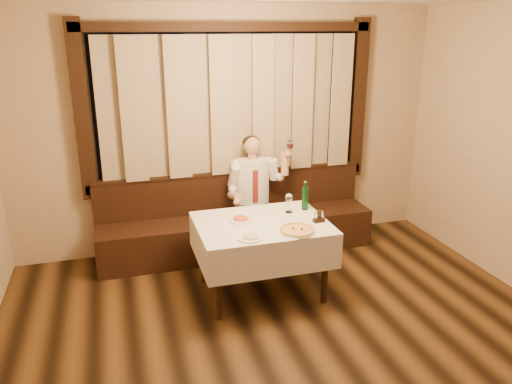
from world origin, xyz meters
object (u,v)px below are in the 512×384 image
object	(u,v)px
dining_table	(262,232)
pasta_cream	(250,235)
green_bottle	(305,198)
seated_man	(255,187)
pizza	(297,230)
banquette	(236,226)
pasta_red	(241,217)
cruet_caddy	(319,218)

from	to	relation	value
dining_table	pasta_cream	world-z (taller)	pasta_cream
green_bottle	seated_man	bearing A→B (deg)	114.64
pasta_cream	pizza	bearing A→B (deg)	3.75
banquette	pasta_red	size ratio (longest dim) A/B	13.34
dining_table	green_bottle	size ratio (longest dim) A/B	4.20
banquette	pasta_red	distance (m)	1.05
banquette	dining_table	world-z (taller)	banquette
cruet_caddy	pasta_cream	bearing A→B (deg)	-171.50
pasta_red	pasta_cream	distance (m)	0.45
green_bottle	pasta_cream	bearing A→B (deg)	-142.98
pasta_cream	cruet_caddy	distance (m)	0.77
dining_table	green_bottle	distance (m)	0.62
banquette	pizza	world-z (taller)	banquette
pasta_red	green_bottle	bearing A→B (deg)	8.80
seated_man	dining_table	bearing A→B (deg)	-102.03
pasta_red	green_bottle	distance (m)	0.73
dining_table	seated_man	distance (m)	0.97
banquette	dining_table	xyz separation A→B (m)	(0.00, -1.02, 0.34)
banquette	pasta_cream	bearing A→B (deg)	-98.81
pasta_cream	pasta_red	bearing A→B (deg)	86.53
cruet_caddy	banquette	bearing A→B (deg)	108.01
pizza	pasta_red	bearing A→B (deg)	135.75
pizza	green_bottle	distance (m)	0.61
dining_table	pasta_red	bearing A→B (deg)	150.96
dining_table	seated_man	world-z (taller)	seated_man
banquette	seated_man	world-z (taller)	seated_man
green_bottle	seated_man	size ratio (longest dim) A/B	0.22
dining_table	pasta_cream	distance (m)	0.43
pizza	cruet_caddy	xyz separation A→B (m)	(0.28, 0.17, 0.03)
cruet_caddy	pasta_red	bearing A→B (deg)	154.22
dining_table	pasta_cream	xyz separation A→B (m)	(-0.21, -0.35, 0.14)
pasta_red	cruet_caddy	size ratio (longest dim) A/B	1.98
pizza	pasta_cream	xyz separation A→B (m)	(-0.46, -0.03, 0.02)
banquette	pizza	distance (m)	1.44
pizza	seated_man	bearing A→B (deg)	92.10
pizza	pasta_red	xyz separation A→B (m)	(-0.43, 0.42, 0.02)
dining_table	cruet_caddy	distance (m)	0.57
green_bottle	cruet_caddy	world-z (taller)	green_bottle
pizza	pasta_cream	bearing A→B (deg)	-176.25
pizza	green_bottle	size ratio (longest dim) A/B	1.14
pasta_red	cruet_caddy	distance (m)	0.76
cruet_caddy	dining_table	bearing A→B (deg)	157.88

